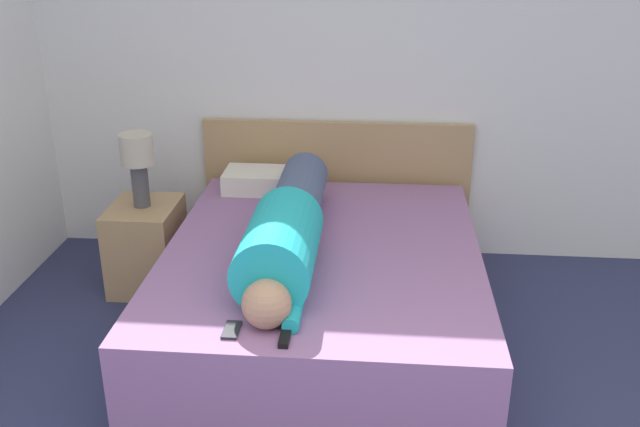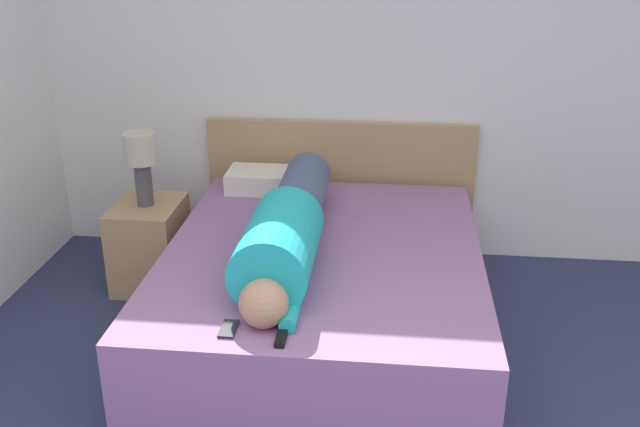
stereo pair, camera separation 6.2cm
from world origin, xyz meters
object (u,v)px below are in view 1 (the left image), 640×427
object	(u,v)px
cell_phone	(232,330)
nightstand	(147,246)
table_lamp	(138,159)
bed	(322,293)
person_lying	(287,229)
tv_remote	(285,336)
pillow_near_headboard	(267,181)

from	to	relation	value
cell_phone	nightstand	bearing A→B (deg)	121.25
nightstand	table_lamp	world-z (taller)	table_lamp
bed	cell_phone	size ratio (longest dim) A/B	15.02
person_lying	tv_remote	xyz separation A→B (m)	(0.09, -0.73, -0.14)
bed	person_lying	world-z (taller)	person_lying
cell_phone	table_lamp	bearing A→B (deg)	121.25
person_lying	tv_remote	bearing A→B (deg)	-83.35
nightstand	person_lying	world-z (taller)	person_lying
bed	cell_phone	bearing A→B (deg)	-110.30
nightstand	pillow_near_headboard	bearing A→B (deg)	23.91
bed	pillow_near_headboard	xyz separation A→B (m)	(-0.41, 0.80, 0.32)
bed	pillow_near_headboard	world-z (taller)	pillow_near_headboard
person_lying	pillow_near_headboard	xyz separation A→B (m)	(-0.24, 0.91, -0.09)
person_lying	cell_phone	size ratio (longest dim) A/B	12.36
cell_phone	tv_remote	bearing A→B (deg)	-9.16
person_lying	nightstand	bearing A→B (deg)	146.84
tv_remote	table_lamp	bearing A→B (deg)	127.12
table_lamp	cell_phone	world-z (taller)	table_lamp
bed	tv_remote	bearing A→B (deg)	-95.19
cell_phone	bed	bearing A→B (deg)	69.70
table_lamp	person_lying	world-z (taller)	table_lamp
nightstand	tv_remote	distance (m)	1.70
pillow_near_headboard	cell_phone	world-z (taller)	pillow_near_headboard
pillow_near_headboard	tv_remote	xyz separation A→B (m)	(0.33, -1.64, -0.05)
pillow_near_headboard	tv_remote	distance (m)	1.68
nightstand	person_lying	size ratio (longest dim) A/B	0.32
nightstand	pillow_near_headboard	size ratio (longest dim) A/B	0.99
bed	person_lying	bearing A→B (deg)	-145.15
nightstand	tv_remote	bearing A→B (deg)	-52.88
bed	person_lying	distance (m)	0.46
tv_remote	cell_phone	bearing A→B (deg)	170.84
nightstand	tv_remote	xyz separation A→B (m)	(1.01, -1.34, 0.27)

